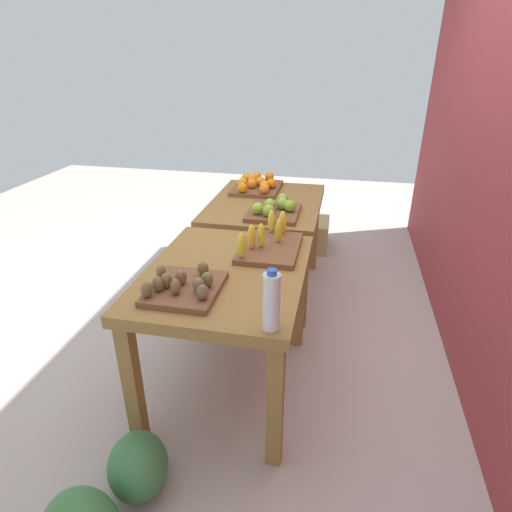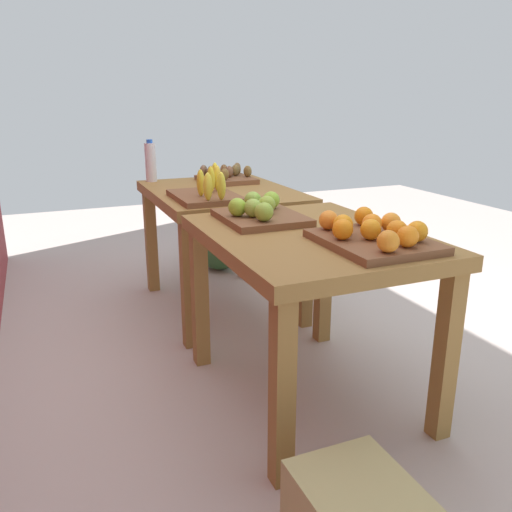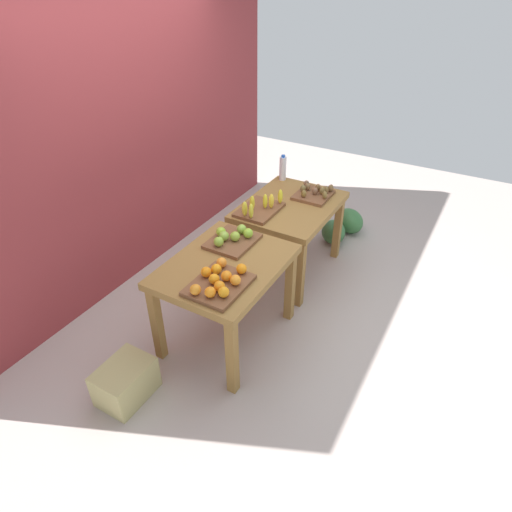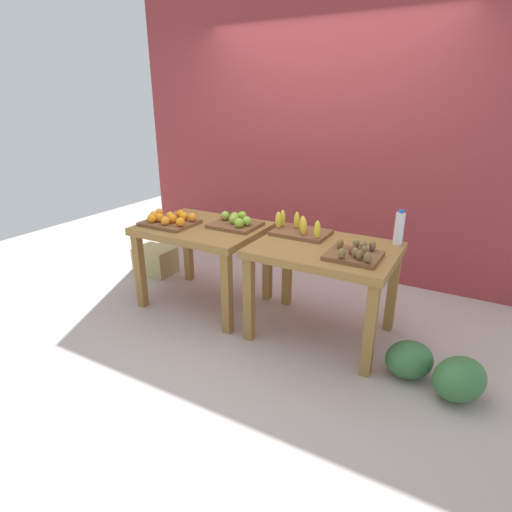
{
  "view_description": "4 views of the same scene",
  "coord_description": "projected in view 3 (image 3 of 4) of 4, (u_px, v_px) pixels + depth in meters",
  "views": [
    {
      "loc": [
        2.41,
        0.54,
        1.75
      ],
      "look_at": [
        -0.01,
        0.04,
        0.56
      ],
      "focal_mm": 29.89,
      "sensor_mm": 36.0,
      "label": 1
    },
    {
      "loc": [
        -2.38,
        1.0,
        1.28
      ],
      "look_at": [
        -0.09,
        0.04,
        0.52
      ],
      "focal_mm": 36.89,
      "sensor_mm": 36.0,
      "label": 2
    },
    {
      "loc": [
        -2.78,
        -1.54,
        2.63
      ],
      "look_at": [
        -0.1,
        -0.0,
        0.54
      ],
      "focal_mm": 30.62,
      "sensor_mm": 36.0,
      "label": 3
    },
    {
      "loc": [
        1.5,
        -2.73,
        1.76
      ],
      "look_at": [
        -0.04,
        0.01,
        0.55
      ],
      "focal_mm": 28.57,
      "sensor_mm": 36.0,
      "label": 4
    }
  ],
  "objects": [
    {
      "name": "display_table_right",
      "position": [
        290.0,
        214.0,
        4.16
      ],
      "size": [
        1.04,
        0.8,
        0.75
      ],
      "color": "olive",
      "rests_on": "ground_plane"
    },
    {
      "name": "kiwi_bin",
      "position": [
        314.0,
        193.0,
        4.21
      ],
      "size": [
        0.36,
        0.33,
        0.1
      ],
      "color": "brown",
      "rests_on": "display_table_right"
    },
    {
      "name": "back_wall",
      "position": [
        128.0,
        117.0,
        3.83
      ],
      "size": [
        4.4,
        0.12,
        3.0
      ],
      "primitive_type": "cube",
      "color": "maroon",
      "rests_on": "ground_plane"
    },
    {
      "name": "display_table_left",
      "position": [
        226.0,
        275.0,
        3.35
      ],
      "size": [
        1.04,
        0.8,
        0.75
      ],
      "color": "olive",
      "rests_on": "ground_plane"
    },
    {
      "name": "apple_bin",
      "position": [
        232.0,
        238.0,
        3.51
      ],
      "size": [
        0.4,
        0.34,
        0.11
      ],
      "color": "brown",
      "rests_on": "display_table_left"
    },
    {
      "name": "orange_bin",
      "position": [
        219.0,
        282.0,
        3.03
      ],
      "size": [
        0.45,
        0.36,
        0.11
      ],
      "color": "brown",
      "rests_on": "display_table_left"
    },
    {
      "name": "banana_crate",
      "position": [
        260.0,
        208.0,
        3.94
      ],
      "size": [
        0.44,
        0.32,
        0.17
      ],
      "color": "brown",
      "rests_on": "display_table_right"
    },
    {
      "name": "water_bottle",
      "position": [
        283.0,
        168.0,
        4.48
      ],
      "size": [
        0.07,
        0.07,
        0.27
      ],
      "color": "silver",
      "rests_on": "display_table_right"
    },
    {
      "name": "cardboard_produce_box",
      "position": [
        126.0,
        382.0,
        3.12
      ],
      "size": [
        0.4,
        0.3,
        0.28
      ],
      "primitive_type": "cube",
      "color": "tan",
      "rests_on": "ground_plane"
    },
    {
      "name": "ground_plane",
      "position": [
        261.0,
        298.0,
        4.11
      ],
      "size": [
        8.0,
        8.0,
        0.0
      ],
      "primitive_type": "plane",
      "color": "#B0A19A"
    },
    {
      "name": "watermelon_pile",
      "position": [
        343.0,
        226.0,
        4.97
      ],
      "size": [
        0.73,
        0.49,
        0.28
      ],
      "color": "#366D39",
      "rests_on": "ground_plane"
    }
  ]
}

